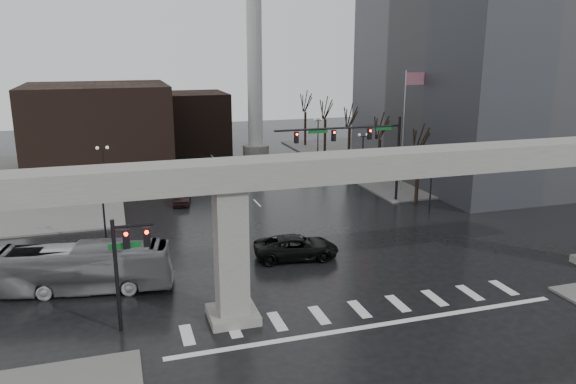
% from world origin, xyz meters
% --- Properties ---
extents(ground, '(160.00, 160.00, 0.00)m').
position_xyz_m(ground, '(0.00, 0.00, 0.00)').
color(ground, black).
rests_on(ground, ground).
extents(sidewalk_ne, '(28.00, 36.00, 0.15)m').
position_xyz_m(sidewalk_ne, '(26.00, 36.00, 0.07)').
color(sidewalk_ne, '#615E5C').
rests_on(sidewalk_ne, ground).
extents(elevated_guideway, '(48.00, 2.60, 8.70)m').
position_xyz_m(elevated_guideway, '(1.26, 0.00, 6.88)').
color(elevated_guideway, gray).
rests_on(elevated_guideway, ground).
extents(building_far_left, '(16.00, 14.00, 10.00)m').
position_xyz_m(building_far_left, '(-14.00, 42.00, 5.00)').
color(building_far_left, black).
rests_on(building_far_left, ground).
extents(building_far_mid, '(10.00, 10.00, 8.00)m').
position_xyz_m(building_far_mid, '(-2.00, 52.00, 4.00)').
color(building_far_mid, black).
rests_on(building_far_mid, ground).
extents(smokestack, '(3.60, 3.60, 30.00)m').
position_xyz_m(smokestack, '(6.00, 46.00, 13.35)').
color(smokestack, silver).
rests_on(smokestack, ground).
extents(signal_mast_arm, '(12.12, 0.43, 8.00)m').
position_xyz_m(signal_mast_arm, '(8.99, 18.80, 5.83)').
color(signal_mast_arm, black).
rests_on(signal_mast_arm, ground).
extents(signal_left_pole, '(2.30, 0.30, 6.00)m').
position_xyz_m(signal_left_pole, '(-12.25, 0.50, 4.07)').
color(signal_left_pole, black).
rests_on(signal_left_pole, ground).
extents(flagpole_assembly, '(2.06, 0.12, 12.00)m').
position_xyz_m(flagpole_assembly, '(15.29, 22.00, 7.53)').
color(flagpole_assembly, silver).
rests_on(flagpole_assembly, ground).
extents(lamp_right_0, '(1.22, 0.32, 5.11)m').
position_xyz_m(lamp_right_0, '(13.50, 14.00, 3.47)').
color(lamp_right_0, black).
rests_on(lamp_right_0, ground).
extents(lamp_right_1, '(1.22, 0.32, 5.11)m').
position_xyz_m(lamp_right_1, '(13.50, 28.00, 3.47)').
color(lamp_right_1, black).
rests_on(lamp_right_1, ground).
extents(lamp_right_2, '(1.22, 0.32, 5.11)m').
position_xyz_m(lamp_right_2, '(13.50, 42.00, 3.47)').
color(lamp_right_2, black).
rests_on(lamp_right_2, ground).
extents(lamp_left_0, '(1.22, 0.32, 5.11)m').
position_xyz_m(lamp_left_0, '(-13.50, 14.00, 3.47)').
color(lamp_left_0, black).
rests_on(lamp_left_0, ground).
extents(lamp_left_1, '(1.22, 0.32, 5.11)m').
position_xyz_m(lamp_left_1, '(-13.50, 28.00, 3.47)').
color(lamp_left_1, black).
rests_on(lamp_left_1, ground).
extents(lamp_left_2, '(1.22, 0.32, 5.11)m').
position_xyz_m(lamp_left_2, '(-13.50, 42.00, 3.47)').
color(lamp_left_2, black).
rests_on(lamp_left_2, ground).
extents(tree_right_0, '(1.09, 1.58, 7.50)m').
position_xyz_m(tree_right_0, '(14.53, 18.02, 2.79)').
color(tree_right_0, black).
rests_on(tree_right_0, ground).
extents(tree_right_1, '(1.09, 1.61, 7.67)m').
position_xyz_m(tree_right_1, '(14.53, 26.02, 2.85)').
color(tree_right_1, black).
rests_on(tree_right_1, ground).
extents(tree_right_2, '(1.10, 1.63, 7.85)m').
position_xyz_m(tree_right_2, '(14.53, 34.02, 2.91)').
color(tree_right_2, black).
rests_on(tree_right_2, ground).
extents(tree_right_3, '(1.11, 1.66, 8.02)m').
position_xyz_m(tree_right_3, '(14.53, 42.02, 2.98)').
color(tree_right_3, black).
rests_on(tree_right_3, ground).
extents(tree_right_4, '(1.12, 1.69, 8.19)m').
position_xyz_m(tree_right_4, '(14.53, 50.02, 3.04)').
color(tree_right_4, black).
rests_on(tree_right_4, ground).
extents(pickup_truck, '(6.13, 3.42, 1.62)m').
position_xyz_m(pickup_truck, '(-0.93, 7.48, 0.81)').
color(pickup_truck, black).
rests_on(pickup_truck, ground).
extents(city_bus, '(10.75, 4.26, 2.92)m').
position_xyz_m(city_bus, '(-14.74, 6.23, 1.46)').
color(city_bus, '#9D9DA1').
rests_on(city_bus, ground).
extents(far_car, '(2.17, 4.03, 1.30)m').
position_xyz_m(far_car, '(-6.75, 23.87, 0.65)').
color(far_car, black).
rests_on(far_car, ground).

